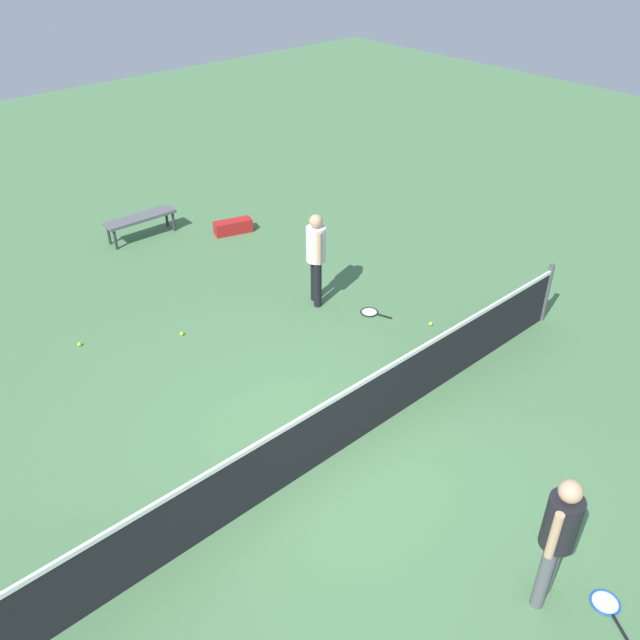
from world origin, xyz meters
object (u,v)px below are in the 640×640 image
at_px(tennis_racket_far_player, 607,605).
at_px(tennis_ball_near_player, 79,344).
at_px(player_near_side, 316,252).
at_px(player_far_side, 559,533).
at_px(tennis_ball_midcourt, 431,324).
at_px(courtside_bench, 140,219).
at_px(tennis_racket_near_player, 371,312).
at_px(equipment_bag, 235,226).
at_px(tennis_ball_by_net, 182,334).

relative_size(tennis_racket_far_player, tennis_ball_near_player, 8.87).
bearing_deg(player_near_side, player_far_side, 70.37).
xyz_separation_m(tennis_ball_midcourt, courtside_bench, (1.95, -6.25, 0.38)).
bearing_deg(courtside_bench, tennis_ball_midcourt, 107.36).
relative_size(tennis_racket_near_player, tennis_ball_midcourt, 9.19).
bearing_deg(tennis_ball_near_player, tennis_racket_far_player, 104.20).
xyz_separation_m(tennis_ball_midcourt, equipment_bag, (0.37, -5.14, 0.11)).
relative_size(player_near_side, tennis_racket_far_player, 2.90).
distance_m(tennis_racket_near_player, equipment_bag, 4.19).
relative_size(player_far_side, equipment_bag, 2.01).
bearing_deg(tennis_ball_by_net, tennis_racket_far_player, 95.03).
bearing_deg(courtside_bench, tennis_ball_near_player, 46.00).
height_order(tennis_ball_near_player, tennis_ball_midcourt, same).
bearing_deg(tennis_racket_near_player, player_far_side, 62.82).
bearing_deg(equipment_bag, tennis_racket_far_player, 76.77).
relative_size(player_far_side, tennis_ball_near_player, 25.76).
bearing_deg(tennis_ball_near_player, tennis_ball_midcourt, 144.15).
bearing_deg(tennis_ball_by_net, tennis_racket_near_player, 150.34).
relative_size(player_near_side, player_far_side, 1.00).
relative_size(tennis_racket_near_player, tennis_ball_by_net, 9.19).
height_order(tennis_racket_far_player, courtside_bench, courtside_bench).
relative_size(player_near_side, tennis_racket_near_player, 2.80).
bearing_deg(courtside_bench, tennis_racket_near_player, 105.53).
height_order(tennis_racket_far_player, tennis_ball_midcourt, tennis_ball_midcourt).
xyz_separation_m(player_near_side, tennis_ball_near_player, (3.75, -1.55, -0.98)).
xyz_separation_m(player_near_side, courtside_bench, (1.00, -4.40, -0.59)).
height_order(player_near_side, player_far_side, same).
distance_m(player_far_side, tennis_racket_far_player, 1.20).
bearing_deg(player_far_side, tennis_ball_by_net, -88.12).
relative_size(tennis_racket_far_player, courtside_bench, 0.39).
bearing_deg(tennis_racket_near_player, tennis_racket_far_player, 68.64).
distance_m(player_far_side, equipment_bag, 9.69).
bearing_deg(equipment_bag, tennis_ball_near_player, 21.86).
height_order(player_near_side, tennis_ball_by_net, player_near_side).
bearing_deg(tennis_ball_by_net, equipment_bag, -138.69).
height_order(player_near_side, tennis_ball_near_player, player_near_side).
distance_m(player_near_side, tennis_ball_by_net, 2.64).
height_order(tennis_ball_near_player, courtside_bench, courtside_bench).
height_order(tennis_ball_by_net, courtside_bench, courtside_bench).
xyz_separation_m(tennis_racket_near_player, tennis_racket_far_player, (2.19, 5.60, 0.00)).
distance_m(tennis_ball_midcourt, courtside_bench, 6.56).
height_order(player_far_side, tennis_ball_by_net, player_far_side).
bearing_deg(tennis_ball_near_player, player_near_side, 157.57).
distance_m(courtside_bench, equipment_bag, 1.95).
bearing_deg(tennis_racket_far_player, player_near_side, -104.78).
height_order(tennis_racket_far_player, tennis_ball_near_player, tennis_ball_near_player).
bearing_deg(player_far_side, player_near_side, -109.63).
bearing_deg(tennis_ball_near_player, equipment_bag, -158.14).
bearing_deg(player_far_side, courtside_bench, -96.23).
bearing_deg(tennis_ball_by_net, player_far_side, 91.88).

